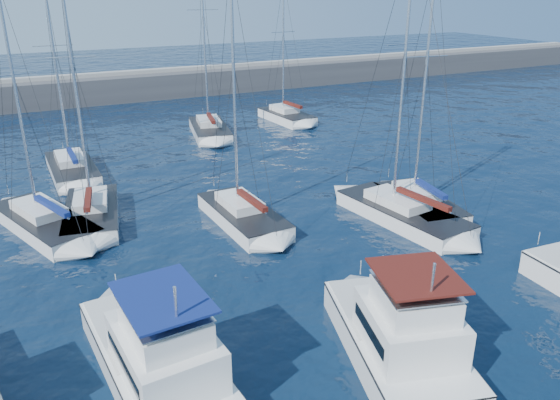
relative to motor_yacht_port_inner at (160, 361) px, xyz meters
name	(u,v)px	position (x,y,z in m)	size (l,w,h in m)	color
ground	(342,301)	(8.90, 1.93, -1.13)	(220.00, 220.00, 0.00)	black
breakwater	(116,91)	(8.90, 53.93, -0.08)	(160.00, 6.00, 4.45)	#424244
motor_yacht_port_inner	(160,361)	(0.00, 0.00, 0.00)	(4.10, 9.69, 4.69)	silver
motor_yacht_stbd_inner	(401,337)	(8.49, -2.68, 0.00)	(5.69, 8.70, 4.69)	silver
sailboat_mid_a	(44,222)	(-2.58, 16.31, -0.62)	(5.73, 9.08, 14.34)	silver
sailboat_mid_b	(92,213)	(0.12, 16.39, -0.59)	(4.40, 8.07, 15.59)	silver
sailboat_mid_c	(243,215)	(8.24, 12.02, -0.60)	(3.26, 7.67, 15.14)	silver
sailboat_mid_d	(402,213)	(17.07, 7.98, -0.60)	(4.23, 9.17, 16.78)	silver
sailboat_mid_e	(419,203)	(18.96, 8.73, -0.59)	(4.13, 7.32, 15.35)	silver
sailboat_back_a	(72,169)	(0.17, 25.98, -0.61)	(3.16, 8.16, 15.16)	silver
sailboat_back_b	(210,129)	(13.49, 32.55, -0.57)	(4.75, 8.55, 18.29)	silver
sailboat_back_c	(286,116)	(22.66, 34.32, -0.60)	(3.62, 7.33, 14.36)	silver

